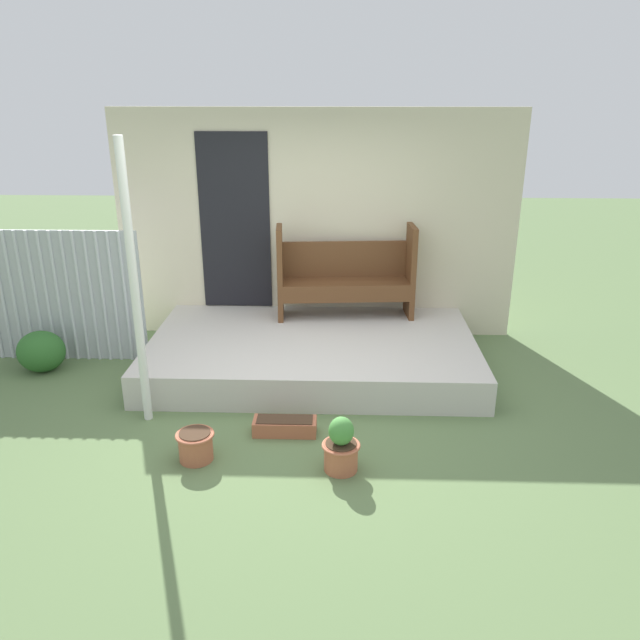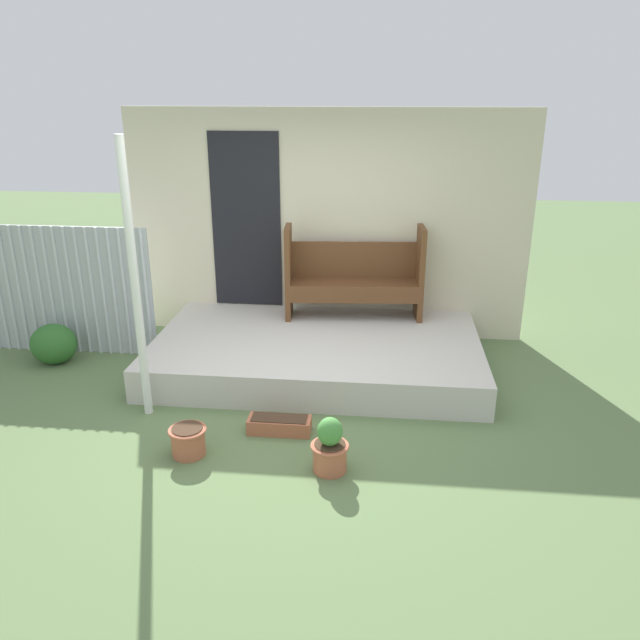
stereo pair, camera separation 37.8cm
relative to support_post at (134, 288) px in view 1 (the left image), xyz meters
name	(u,v)px [view 1 (the left image)]	position (x,y,z in m)	size (l,w,h in m)	color
ground_plane	(294,414)	(1.30, 0.12, -1.23)	(24.00, 24.00, 0.00)	#5B7547
porch_slab	(313,353)	(1.43, 1.13, -1.06)	(3.38, 2.01, 0.34)	beige
house_wall	(313,226)	(1.39, 2.16, 0.08)	(4.58, 0.08, 2.60)	beige
fence_corrugated	(8,296)	(-1.82, 1.29, -0.51)	(2.89, 0.05, 1.43)	#ADB2B7
support_post	(134,288)	(0.00, 0.00, 0.00)	(0.08, 0.08, 2.45)	white
bench	(345,273)	(1.77, 1.85, -0.39)	(1.55, 0.52, 1.04)	brown
flower_pot_left	(196,445)	(0.58, -0.64, -1.09)	(0.31, 0.31, 0.24)	#B26042
flower_pot_middle	(341,447)	(1.73, -0.74, -1.03)	(0.30, 0.30, 0.46)	#B26042
planter_box_rect	(285,426)	(1.25, -0.22, -1.16)	(0.54, 0.20, 0.14)	#B26042
shrub_by_fence	(41,351)	(-1.39, 0.96, -1.01)	(0.49, 0.44, 0.43)	#2D6628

